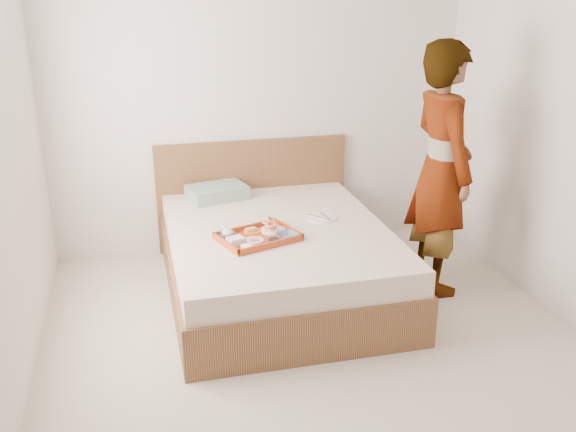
% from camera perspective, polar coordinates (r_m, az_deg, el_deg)
% --- Properties ---
extents(ground, '(3.50, 4.00, 0.01)m').
position_cam_1_polar(ground, '(4.05, 3.56, -13.01)').
color(ground, beige).
rests_on(ground, ground).
extents(wall_back, '(3.50, 0.01, 2.60)m').
position_cam_1_polar(wall_back, '(5.40, -2.60, 10.51)').
color(wall_back, silver).
rests_on(wall_back, ground).
extents(wall_front, '(3.50, 0.01, 2.60)m').
position_cam_1_polar(wall_front, '(1.86, 23.65, -11.57)').
color(wall_front, silver).
rests_on(wall_front, ground).
extents(bed, '(1.65, 2.00, 0.53)m').
position_cam_1_polar(bed, '(4.75, -0.88, -3.99)').
color(bed, brown).
rests_on(bed, ground).
extents(headboard, '(1.65, 0.06, 0.95)m').
position_cam_1_polar(headboard, '(5.56, -3.18, 2.01)').
color(headboard, brown).
rests_on(headboard, ground).
extents(pillow, '(0.52, 0.42, 0.11)m').
position_cam_1_polar(pillow, '(5.27, -6.36, 2.13)').
color(pillow, '#99AD9B').
rests_on(pillow, bed).
extents(tray, '(0.61, 0.52, 0.05)m').
position_cam_1_polar(tray, '(4.43, -2.69, -1.84)').
color(tray, '#B03B0F').
rests_on(tray, bed).
extents(prawn_plate, '(0.23, 0.23, 0.01)m').
position_cam_1_polar(prawn_plate, '(4.55, -1.35, -1.25)').
color(prawn_plate, white).
rests_on(prawn_plate, tray).
extents(navy_bowl_big, '(0.19, 0.19, 0.04)m').
position_cam_1_polar(navy_bowl_big, '(4.41, -0.06, -1.79)').
color(navy_bowl_big, navy).
rests_on(navy_bowl_big, tray).
extents(sauce_dish, '(0.10, 0.10, 0.03)m').
position_cam_1_polar(sauce_dish, '(4.34, -1.29, -2.24)').
color(sauce_dish, black).
rests_on(sauce_dish, tray).
extents(meat_plate, '(0.16, 0.16, 0.01)m').
position_cam_1_polar(meat_plate, '(4.37, -3.03, -2.19)').
color(meat_plate, white).
rests_on(meat_plate, tray).
extents(bread_plate, '(0.16, 0.16, 0.01)m').
position_cam_1_polar(bread_plate, '(4.53, -3.23, -1.37)').
color(bread_plate, orange).
rests_on(bread_plate, tray).
extents(salad_bowl, '(0.14, 0.14, 0.04)m').
position_cam_1_polar(salad_bowl, '(4.44, -5.40, -1.71)').
color(salad_bowl, navy).
rests_on(salad_bowl, tray).
extents(plastic_tub, '(0.13, 0.12, 0.05)m').
position_cam_1_polar(plastic_tub, '(4.33, -4.70, -2.22)').
color(plastic_tub, silver).
rests_on(plastic_tub, tray).
extents(cheese_round, '(0.10, 0.10, 0.03)m').
position_cam_1_polar(cheese_round, '(4.25, -3.75, -2.80)').
color(cheese_round, white).
rests_on(cheese_round, tray).
extents(dinner_plate, '(0.28, 0.28, 0.01)m').
position_cam_1_polar(dinner_plate, '(4.82, 3.04, -0.17)').
color(dinner_plate, white).
rests_on(dinner_plate, bed).
extents(person, '(0.44, 0.68, 1.86)m').
position_cam_1_polar(person, '(4.78, 13.52, 4.05)').
color(person, silver).
rests_on(person, ground).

